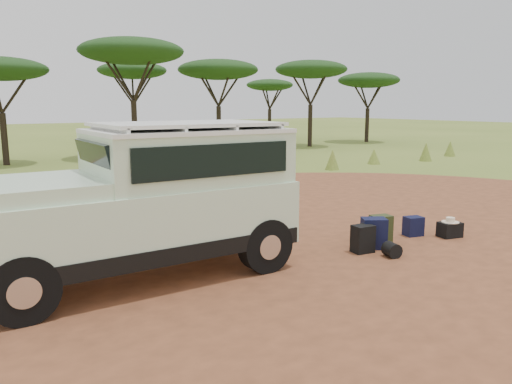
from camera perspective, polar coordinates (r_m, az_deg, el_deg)
ground at (r=9.21m, az=4.41°, el=-7.27°), size 140.00×140.00×0.00m
dirt_clearing at (r=9.20m, az=4.41°, el=-7.24°), size 23.00×23.00×0.01m
grass_fringe at (r=16.64m, az=-14.51°, el=1.65°), size 36.60×1.60×0.90m
acacia_treeline at (r=27.43m, az=-22.09°, el=13.78°), size 46.70×13.20×6.26m
safari_vehicle at (r=8.06m, az=-12.27°, el=-1.32°), size 5.13×2.19×2.44m
walking_staff at (r=8.16m, az=-22.03°, el=-4.48°), size 0.39×0.18×1.58m
backpack_black at (r=9.50m, az=12.11°, el=-5.27°), size 0.42×0.33×0.52m
backpack_navy at (r=9.81m, az=13.30°, el=-4.63°), size 0.56×0.52×0.59m
backpack_olive at (r=10.27m, az=14.07°, el=-4.12°), size 0.46×0.38×0.55m
duffel_navy at (r=10.98m, az=17.53°, el=-3.76°), size 0.42×0.36×0.41m
hard_case at (r=11.13m, az=21.26°, el=-4.04°), size 0.51×0.41×0.32m
stuff_sack at (r=9.37m, az=15.26°, el=-6.41°), size 0.34×0.34×0.27m
safari_hat at (r=11.08m, az=21.33°, el=-3.06°), size 0.35×0.35×0.10m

